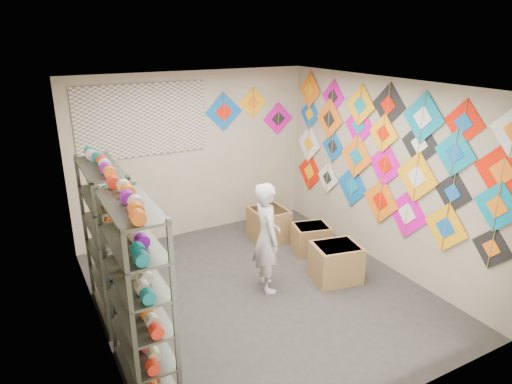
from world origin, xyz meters
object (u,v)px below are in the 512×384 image
shelf_rack_back (109,242)px  shopkeeper (267,237)px  shelf_rack_front (138,296)px  carton_b (311,239)px  carton_c (269,224)px  carton_a (336,262)px

shelf_rack_back → shopkeeper: 1.96m
shelf_rack_front → shelf_rack_back: (0.00, 1.30, 0.00)m
carton_b → carton_c: bearing=130.1°
shelf_rack_front → carton_a: size_ratio=3.04×
shelf_rack_front → shopkeeper: size_ratio=1.27×
shelf_rack_front → shelf_rack_back: size_ratio=1.00×
shelf_rack_front → carton_a: (2.86, 0.64, -0.69)m
shopkeeper → carton_c: bearing=-19.1°
shopkeeper → carton_c: shopkeeper is taller
carton_a → shelf_rack_back: bearing=178.6°
carton_b → shopkeeper: bearing=-137.8°
carton_c → carton_a: bearing=-84.2°
shelf_rack_back → carton_c: shelf_rack_back is taller
shopkeeper → carton_a: 1.10m
shopkeeper → shelf_rack_front: bearing=127.4°
carton_a → carton_c: carton_c is taller
shelf_rack_front → carton_b: size_ratio=3.54×
shelf_rack_back → carton_c: bearing=18.7°
shelf_rack_back → carton_a: shelf_rack_back is taller
carton_c → carton_b: bearing=-64.3°
shelf_rack_back → shopkeeper: size_ratio=1.27×
carton_c → shelf_rack_back: bearing=-161.1°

